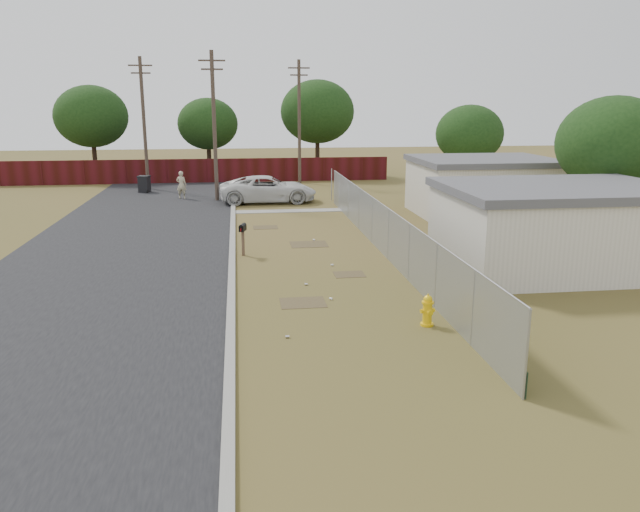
{
  "coord_description": "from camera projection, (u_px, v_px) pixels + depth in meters",
  "views": [
    {
      "loc": [
        -2.67,
        -23.27,
        6.08
      ],
      "look_at": [
        -0.07,
        -3.5,
        1.1
      ],
      "focal_mm": 35.0,
      "sensor_mm": 36.0,
      "label": 1
    }
  ],
  "objects": [
    {
      "name": "street",
      "position": [
        157.0,
        226.0,
        31.08
      ],
      "size": [
        15.1,
        60.0,
        0.12
      ],
      "color": "black",
      "rests_on": "ground"
    },
    {
      "name": "pickup_truck",
      "position": [
        268.0,
        189.0,
        38.14
      ],
      "size": [
        5.91,
        2.79,
        1.63
      ],
      "primitive_type": "imported",
      "rotation": [
        0.0,
        0.0,
        1.58
      ],
      "color": "silver",
      "rests_on": "ground"
    },
    {
      "name": "chainlink_fence",
      "position": [
        383.0,
        234.0,
        25.38
      ],
      "size": [
        0.1,
        27.06,
        2.02
      ],
      "color": "#9A9BA2",
      "rests_on": "ground"
    },
    {
      "name": "houses",
      "position": [
        516.0,
        204.0,
        28.06
      ],
      "size": [
        9.3,
        17.24,
        3.1
      ],
      "color": "silver",
      "rests_on": "ground"
    },
    {
      "name": "scattered_litter",
      "position": [
        315.0,
        279.0,
        21.7
      ],
      "size": [
        2.38,
        11.68,
        0.07
      ],
      "color": "silver",
      "rests_on": "ground"
    },
    {
      "name": "ground",
      "position": [
        310.0,
        262.0,
        24.19
      ],
      "size": [
        120.0,
        120.0,
        0.0
      ],
      "primitive_type": "plane",
      "color": "brown",
      "rests_on": "ground"
    },
    {
      "name": "pedestrian",
      "position": [
        181.0,
        185.0,
        39.57
      ],
      "size": [
        0.72,
        0.56,
        1.76
      ],
      "primitive_type": "imported",
      "rotation": [
        0.0,
        0.0,
        2.91
      ],
      "color": "#B9AE87",
      "rests_on": "ground"
    },
    {
      "name": "mailbox",
      "position": [
        243.0,
        230.0,
        24.93
      ],
      "size": [
        0.33,
        0.57,
        1.31
      ],
      "color": "brown",
      "rests_on": "ground"
    },
    {
      "name": "trash_bin",
      "position": [
        144.0,
        184.0,
        42.36
      ],
      "size": [
        0.89,
        0.96,
        1.13
      ],
      "color": "black",
      "rests_on": "ground"
    },
    {
      "name": "horizon_trees",
      "position": [
        284.0,
        121.0,
        45.84
      ],
      "size": [
        33.32,
        31.94,
        7.78
      ],
      "color": "#301F15",
      "rests_on": "ground"
    },
    {
      "name": "utility_poles",
      "position": [
        221.0,
        122.0,
        42.47
      ],
      "size": [
        12.6,
        8.24,
        9.0
      ],
      "color": "#47392F",
      "rests_on": "ground"
    },
    {
      "name": "privacy_fence",
      "position": [
        194.0,
        171.0,
        47.26
      ],
      "size": [
        30.0,
        0.12,
        1.8
      ],
      "primitive_type": "cube",
      "color": "#440E13",
      "rests_on": "ground"
    },
    {
      "name": "fire_hydrant",
      "position": [
        428.0,
        311.0,
        17.24
      ],
      "size": [
        0.42,
        0.44,
        0.92
      ],
      "color": "yellow",
      "rests_on": "ground"
    }
  ]
}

